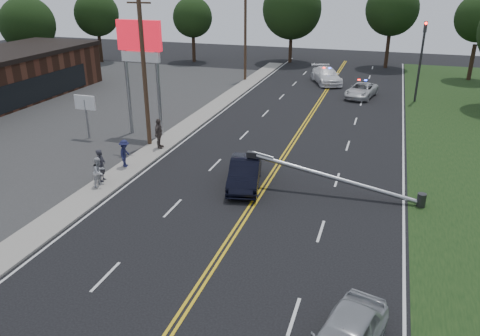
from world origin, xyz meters
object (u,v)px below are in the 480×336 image
(crashed_sedan, at_px, (245,173))
(bystander_a, at_px, (101,165))
(emergency_a, at_px, (361,90))
(bystander_c, at_px, (125,153))
(fallen_streetlight, at_px, (343,180))
(utility_pole_far, at_px, (245,33))
(utility_pole_mid, at_px, (144,71))
(small_sign, at_px, (85,106))
(emergency_b, at_px, (326,76))
(pylon_sign, at_px, (140,51))
(traffic_signal, at_px, (421,55))
(bystander_b, at_px, (99,172))
(bystander_d, at_px, (159,134))

(crashed_sedan, bearing_deg, bystander_a, -177.32)
(emergency_a, height_order, bystander_c, bystander_c)
(fallen_streetlight, distance_m, utility_pole_far, 29.54)
(fallen_streetlight, distance_m, utility_pole_mid, 14.58)
(small_sign, height_order, emergency_b, small_sign)
(pylon_sign, distance_m, emergency_b, 24.00)
(utility_pole_far, bearing_deg, emergency_a, -16.98)
(utility_pole_mid, bearing_deg, emergency_b, 69.56)
(emergency_a, bearing_deg, emergency_b, 139.86)
(crashed_sedan, distance_m, emergency_a, 22.90)
(traffic_signal, xyz_separation_m, fallen_streetlight, (-4.11, -22.00, -3.29))
(crashed_sedan, distance_m, bystander_a, 7.95)
(traffic_signal, bearing_deg, emergency_a, 178.39)
(crashed_sedan, xyz_separation_m, emergency_a, (4.55, 22.44, -0.10))
(fallen_streetlight, relative_size, bystander_c, 5.62)
(traffic_signal, xyz_separation_m, utility_pole_far, (-17.50, 4.00, 0.88))
(utility_pole_far, relative_size, bystander_c, 6.01)
(bystander_a, bearing_deg, traffic_signal, -50.63)
(fallen_streetlight, bearing_deg, emergency_b, 99.86)
(traffic_signal, height_order, bystander_b, traffic_signal)
(bystander_d, bearing_deg, bystander_c, 165.14)
(pylon_sign, xyz_separation_m, emergency_a, (13.97, 16.13, -5.34))
(crashed_sedan, height_order, emergency_b, emergency_b)
(fallen_streetlight, bearing_deg, small_sign, 167.60)
(utility_pole_mid, bearing_deg, pylon_sign, 123.02)
(bystander_a, relative_size, bystander_b, 1.12)
(small_sign, height_order, traffic_signal, traffic_signal)
(emergency_a, distance_m, bystander_a, 27.36)
(small_sign, height_order, bystander_d, small_sign)
(small_sign, bearing_deg, crashed_sedan, -18.44)
(emergency_b, xyz_separation_m, bystander_b, (-7.93, -30.22, 0.12))
(bystander_b, height_order, bystander_d, bystander_d)
(bystander_a, bearing_deg, fallen_streetlight, -95.33)
(bystander_a, bearing_deg, emergency_a, -42.16)
(crashed_sedan, distance_m, bystander_d, 8.02)
(emergency_b, bearing_deg, traffic_signal, -54.09)
(small_sign, xyz_separation_m, emergency_b, (13.45, 23.22, -1.51))
(bystander_a, xyz_separation_m, bystander_d, (0.59, 5.78, 0.08))
(pylon_sign, bearing_deg, bystander_b, -77.34)
(bystander_a, height_order, bystander_b, bystander_a)
(traffic_signal, bearing_deg, utility_pole_far, 167.11)
(small_sign, relative_size, bystander_b, 1.87)
(emergency_a, bearing_deg, bystander_b, -103.86)
(small_sign, distance_m, bystander_c, 6.91)
(bystander_b, height_order, bystander_c, bystander_c)
(small_sign, bearing_deg, traffic_signal, 38.90)
(emergency_a, bearing_deg, fallen_streetlight, -76.57)
(bystander_c, bearing_deg, traffic_signal, -50.36)
(utility_pole_mid, relative_size, bystander_b, 6.03)
(bystander_b, bearing_deg, fallen_streetlight, -70.78)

